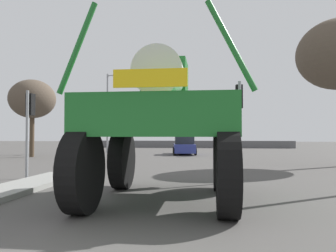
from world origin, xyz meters
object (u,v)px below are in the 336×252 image
(traffic_signal_near_right, at_px, (239,109))
(streetlight_far_left, at_px, (109,108))
(sedan_ahead, at_px, (184,146))
(traffic_signal_near_left, at_px, (30,115))
(bare_tree_left, at_px, (32,99))
(oversize_sprayer, at_px, (163,124))
(traffic_signal_far_left, at_px, (226,122))

(traffic_signal_near_right, height_order, streetlight_far_left, streetlight_far_left)
(sedan_ahead, relative_size, traffic_signal_near_left, 1.27)
(bare_tree_left, bearing_deg, streetlight_far_left, 59.50)
(sedan_ahead, relative_size, bare_tree_left, 0.74)
(traffic_signal_near_right, relative_size, streetlight_far_left, 0.48)
(traffic_signal_near_right, bearing_deg, traffic_signal_near_left, 179.98)
(traffic_signal_near_right, relative_size, bare_tree_left, 0.61)
(streetlight_far_left, height_order, bare_tree_left, streetlight_far_left)
(oversize_sprayer, relative_size, traffic_signal_near_right, 1.43)
(oversize_sprayer, bearing_deg, streetlight_far_left, 20.44)
(sedan_ahead, height_order, traffic_signal_near_left, traffic_signal_near_left)
(traffic_signal_near_left, xyz_separation_m, traffic_signal_near_right, (7.95, -0.00, 0.15))
(streetlight_far_left, bearing_deg, traffic_signal_near_right, -60.31)
(oversize_sprayer, relative_size, traffic_signal_near_left, 1.51)
(traffic_signal_near_left, bearing_deg, sedan_ahead, 72.69)
(sedan_ahead, bearing_deg, traffic_signal_near_left, 156.05)
(traffic_signal_near_left, bearing_deg, traffic_signal_near_right, -0.02)
(sedan_ahead, bearing_deg, streetlight_far_left, 67.10)
(streetlight_far_left, bearing_deg, oversize_sprayer, -69.79)
(traffic_signal_near_right, bearing_deg, oversize_sprayer, -121.69)
(sedan_ahead, relative_size, streetlight_far_left, 0.58)
(oversize_sprayer, height_order, streetlight_far_left, streetlight_far_left)
(sedan_ahead, distance_m, streetlight_far_left, 8.21)
(traffic_signal_near_right, bearing_deg, sedan_ahead, 100.87)
(traffic_signal_near_left, distance_m, bare_tree_left, 12.94)
(oversize_sprayer, bearing_deg, traffic_signal_far_left, -8.08)
(sedan_ahead, xyz_separation_m, streetlight_far_left, (-7.16, 2.09, 3.42))
(sedan_ahead, distance_m, bare_tree_left, 12.51)
(sedan_ahead, bearing_deg, traffic_signal_near_right, -175.78)
(oversize_sprayer, height_order, traffic_signal_near_right, oversize_sprayer)
(traffic_signal_near_left, distance_m, traffic_signal_far_left, 17.21)
(streetlight_far_left, relative_size, bare_tree_left, 1.27)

